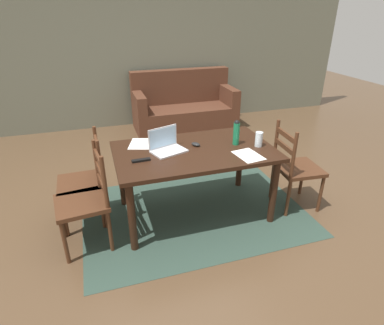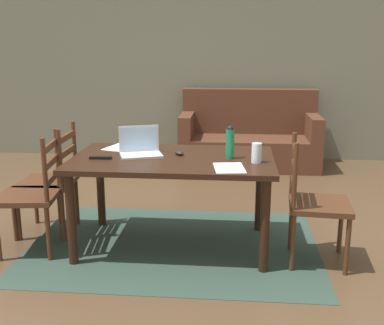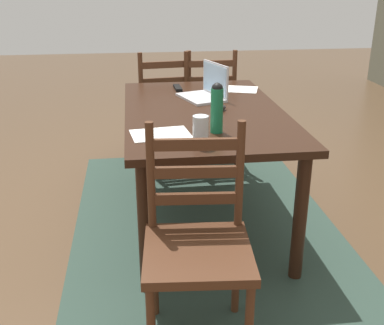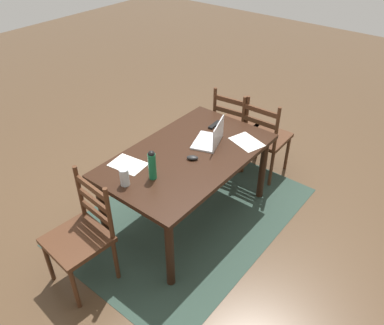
{
  "view_description": "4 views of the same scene",
  "coord_description": "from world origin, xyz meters",
  "px_view_note": "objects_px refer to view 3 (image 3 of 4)",
  "views": [
    {
      "loc": [
        -0.9,
        -2.77,
        2.02
      ],
      "look_at": [
        -0.05,
        -0.07,
        0.64
      ],
      "focal_mm": 30.05,
      "sensor_mm": 36.0,
      "label": 1
    },
    {
      "loc": [
        0.48,
        -3.6,
        1.62
      ],
      "look_at": [
        0.14,
        0.08,
        0.68
      ],
      "focal_mm": 44.68,
      "sensor_mm": 36.0,
      "label": 2
    },
    {
      "loc": [
        2.77,
        -0.42,
        1.52
      ],
      "look_at": [
        0.14,
        -0.09,
        0.45
      ],
      "focal_mm": 44.74,
      "sensor_mm": 36.0,
      "label": 3
    },
    {
      "loc": [
        2.18,
        1.79,
        2.66
      ],
      "look_at": [
        -0.12,
        -0.05,
        0.56
      ],
      "focal_mm": 36.2,
      "sensor_mm": 36.0,
      "label": 4
    }
  ],
  "objects_px": {
    "dining_table": "(204,124)",
    "chair_right_near": "(197,245)",
    "drinking_glass": "(201,131)",
    "tv_remote": "(178,88)",
    "chair_left_near": "(162,108)",
    "laptop": "(207,89)",
    "computer_mouse": "(219,108)",
    "chair_left_far": "(207,107)",
    "water_bottle": "(217,107)"
  },
  "relations": [
    {
      "from": "dining_table",
      "to": "chair_right_near",
      "type": "distance_m",
      "value": 1.11
    },
    {
      "from": "drinking_glass",
      "to": "tv_remote",
      "type": "bearing_deg",
      "value": 179.59
    },
    {
      "from": "chair_left_near",
      "to": "chair_right_near",
      "type": "bearing_deg",
      "value": -0.04
    },
    {
      "from": "chair_right_near",
      "to": "laptop",
      "type": "distance_m",
      "value": 1.41
    },
    {
      "from": "computer_mouse",
      "to": "drinking_glass",
      "type": "bearing_deg",
      "value": -51.52
    },
    {
      "from": "chair_right_near",
      "to": "chair_left_near",
      "type": "height_order",
      "value": "same"
    },
    {
      "from": "chair_right_near",
      "to": "chair_left_far",
      "type": "relative_size",
      "value": 1.0
    },
    {
      "from": "dining_table",
      "to": "water_bottle",
      "type": "height_order",
      "value": "water_bottle"
    },
    {
      "from": "laptop",
      "to": "water_bottle",
      "type": "xyz_separation_m",
      "value": [
        0.71,
        -0.06,
        0.08
      ]
    },
    {
      "from": "water_bottle",
      "to": "tv_remote",
      "type": "height_order",
      "value": "water_bottle"
    },
    {
      "from": "chair_left_far",
      "to": "dining_table",
      "type": "bearing_deg",
      "value": -10.04
    },
    {
      "from": "dining_table",
      "to": "computer_mouse",
      "type": "xyz_separation_m",
      "value": [
        0.04,
        0.09,
        0.11
      ]
    },
    {
      "from": "dining_table",
      "to": "chair_right_near",
      "type": "relative_size",
      "value": 1.66
    },
    {
      "from": "drinking_glass",
      "to": "computer_mouse",
      "type": "xyz_separation_m",
      "value": [
        -0.6,
        0.2,
        -0.06
      ]
    },
    {
      "from": "chair_right_near",
      "to": "water_bottle",
      "type": "relative_size",
      "value": 3.66
    },
    {
      "from": "chair_left_near",
      "to": "drinking_glass",
      "type": "height_order",
      "value": "chair_left_near"
    },
    {
      "from": "dining_table",
      "to": "chair_left_far",
      "type": "xyz_separation_m",
      "value": [
        -1.08,
        0.19,
        -0.19
      ]
    },
    {
      "from": "dining_table",
      "to": "drinking_glass",
      "type": "relative_size",
      "value": 10.55
    },
    {
      "from": "drinking_glass",
      "to": "tv_remote",
      "type": "relative_size",
      "value": 0.88
    },
    {
      "from": "water_bottle",
      "to": "tv_remote",
      "type": "distance_m",
      "value": 1.01
    },
    {
      "from": "tv_remote",
      "to": "chair_right_near",
      "type": "bearing_deg",
      "value": -95.59
    },
    {
      "from": "chair_left_far",
      "to": "laptop",
      "type": "height_order",
      "value": "laptop"
    },
    {
      "from": "chair_left_near",
      "to": "water_bottle",
      "type": "relative_size",
      "value": 3.66
    },
    {
      "from": "chair_left_far",
      "to": "laptop",
      "type": "relative_size",
      "value": 2.53
    },
    {
      "from": "drinking_glass",
      "to": "computer_mouse",
      "type": "relative_size",
      "value": 1.49
    },
    {
      "from": "laptop",
      "to": "chair_left_near",
      "type": "bearing_deg",
      "value": -162.9
    },
    {
      "from": "chair_left_far",
      "to": "laptop",
      "type": "bearing_deg",
      "value": -8.97
    },
    {
      "from": "chair_left_near",
      "to": "computer_mouse",
      "type": "xyz_separation_m",
      "value": [
        1.12,
        0.27,
        0.3
      ]
    },
    {
      "from": "laptop",
      "to": "water_bottle",
      "type": "bearing_deg",
      "value": -5.09
    },
    {
      "from": "chair_right_near",
      "to": "tv_remote",
      "type": "xyz_separation_m",
      "value": [
        -1.62,
        0.08,
        0.29
      ]
    },
    {
      "from": "computer_mouse",
      "to": "tv_remote",
      "type": "distance_m",
      "value": 0.62
    },
    {
      "from": "water_bottle",
      "to": "tv_remote",
      "type": "bearing_deg",
      "value": -174.05
    },
    {
      "from": "drinking_glass",
      "to": "computer_mouse",
      "type": "bearing_deg",
      "value": 161.76
    },
    {
      "from": "water_bottle",
      "to": "drinking_glass",
      "type": "xyz_separation_m",
      "value": [
        0.2,
        -0.11,
        -0.06
      ]
    },
    {
      "from": "chair_left_near",
      "to": "water_bottle",
      "type": "distance_m",
      "value": 1.59
    },
    {
      "from": "water_bottle",
      "to": "computer_mouse",
      "type": "height_order",
      "value": "water_bottle"
    },
    {
      "from": "chair_left_near",
      "to": "computer_mouse",
      "type": "height_order",
      "value": "chair_left_near"
    },
    {
      "from": "tv_remote",
      "to": "laptop",
      "type": "bearing_deg",
      "value": -61.67
    },
    {
      "from": "chair_right_near",
      "to": "tv_remote",
      "type": "relative_size",
      "value": 5.59
    },
    {
      "from": "drinking_glass",
      "to": "tv_remote",
      "type": "xyz_separation_m",
      "value": [
        -1.19,
        0.01,
        -0.06
      ]
    },
    {
      "from": "chair_left_near",
      "to": "chair_left_far",
      "type": "height_order",
      "value": "same"
    },
    {
      "from": "laptop",
      "to": "computer_mouse",
      "type": "relative_size",
      "value": 3.75
    },
    {
      "from": "chair_right_near",
      "to": "chair_left_near",
      "type": "relative_size",
      "value": 1.0
    },
    {
      "from": "chair_right_near",
      "to": "water_bottle",
      "type": "distance_m",
      "value": 0.78
    },
    {
      "from": "chair_right_near",
      "to": "drinking_glass",
      "type": "distance_m",
      "value": 0.56
    },
    {
      "from": "chair_right_near",
      "to": "chair_left_far",
      "type": "distance_m",
      "value": 2.18
    },
    {
      "from": "laptop",
      "to": "drinking_glass",
      "type": "height_order",
      "value": "laptop"
    },
    {
      "from": "dining_table",
      "to": "chair_left_near",
      "type": "xyz_separation_m",
      "value": [
        -1.08,
        -0.18,
        -0.19
      ]
    },
    {
      "from": "drinking_glass",
      "to": "computer_mouse",
      "type": "distance_m",
      "value": 0.64
    },
    {
      "from": "water_bottle",
      "to": "dining_table",
      "type": "bearing_deg",
      "value": 179.96
    }
  ]
}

